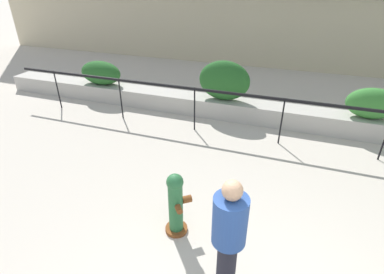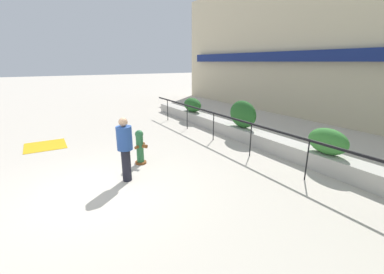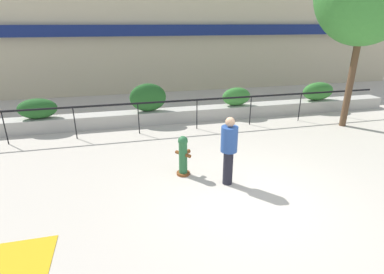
% 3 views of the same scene
% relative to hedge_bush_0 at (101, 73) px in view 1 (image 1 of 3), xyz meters
% --- Properties ---
extents(planter_wall_low, '(18.00, 0.70, 0.50)m').
position_rel_hedge_bush_0_xyz_m(planter_wall_low, '(5.64, 0.00, -0.62)').
color(planter_wall_low, '#B7B2A8').
rests_on(planter_wall_low, ground).
extents(fence_railing_segment, '(15.00, 0.05, 1.15)m').
position_rel_hedge_bush_0_xyz_m(fence_railing_segment, '(5.64, -1.10, 0.15)').
color(fence_railing_segment, black).
rests_on(fence_railing_segment, ground).
extents(hedge_bush_0, '(1.36, 0.68, 0.73)m').
position_rel_hedge_bush_0_xyz_m(hedge_bush_0, '(0.00, 0.00, 0.00)').
color(hedge_bush_0, '#235B23').
rests_on(hedge_bush_0, planter_wall_low).
extents(hedge_bush_1, '(1.41, 0.59, 1.09)m').
position_rel_hedge_bush_0_xyz_m(hedge_bush_1, '(3.97, 0.00, 0.18)').
color(hedge_bush_1, '#235B23').
rests_on(hedge_bush_1, planter_wall_low).
extents(hedge_bush_2, '(1.21, 0.57, 0.76)m').
position_rel_hedge_bush_0_xyz_m(hedge_bush_2, '(7.63, 0.00, 0.01)').
color(hedge_bush_2, '#387F33').
rests_on(hedge_bush_2, planter_wall_low).
extents(fire_hydrant, '(0.49, 0.49, 1.08)m').
position_rel_hedge_bush_0_xyz_m(fire_hydrant, '(4.39, -4.51, -0.31)').
color(fire_hydrant, brown).
rests_on(fire_hydrant, ground).
extents(pedestrian, '(0.57, 0.57, 1.73)m').
position_rel_hedge_bush_0_xyz_m(pedestrian, '(5.35, -5.24, 0.12)').
color(pedestrian, black).
rests_on(pedestrian, ground).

